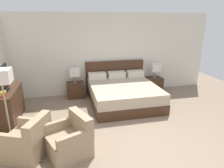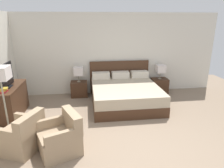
{
  "view_description": "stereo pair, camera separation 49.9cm",
  "coord_description": "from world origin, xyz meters",
  "px_view_note": "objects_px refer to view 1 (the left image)",
  "views": [
    {
      "loc": [
        -1.27,
        -3.05,
        2.35
      ],
      "look_at": [
        -0.13,
        1.79,
        0.75
      ],
      "focal_mm": 32.0,
      "sensor_mm": 36.0,
      "label": 1
    },
    {
      "loc": [
        -0.77,
        -3.14,
        2.35
      ],
      "look_at": [
        -0.13,
        1.79,
        0.75
      ],
      "focal_mm": 32.0,
      "sensor_mm": 36.0,
      "label": 2
    }
  ],
  "objects_px": {
    "nightstand_right": "(154,84)",
    "dresser": "(8,105)",
    "armchair_companion": "(70,140)",
    "tv": "(3,79)",
    "book_small_top": "(0,93)",
    "armchair_by_window": "(28,141)",
    "nightstand_left": "(75,90)",
    "table_lamp_left": "(74,72)",
    "table_lamp_right": "(155,68)",
    "floor_lamp": "(2,81)",
    "bed": "(123,93)"
  },
  "relations": [
    {
      "from": "nightstand_right",
      "to": "table_lamp_left",
      "type": "xyz_separation_m",
      "value": [
        -2.68,
        0.0,
        0.58
      ]
    },
    {
      "from": "bed",
      "to": "floor_lamp",
      "type": "distance_m",
      "value": 3.24
    },
    {
      "from": "nightstand_right",
      "to": "armchair_companion",
      "type": "relative_size",
      "value": 0.58
    },
    {
      "from": "tv",
      "to": "armchair_companion",
      "type": "distance_m",
      "value": 2.27
    },
    {
      "from": "dresser",
      "to": "armchair_companion",
      "type": "xyz_separation_m",
      "value": [
        1.4,
        -1.66,
        -0.13
      ]
    },
    {
      "from": "nightstand_left",
      "to": "tv",
      "type": "relative_size",
      "value": 0.65
    },
    {
      "from": "armchair_companion",
      "to": "floor_lamp",
      "type": "xyz_separation_m",
      "value": [
        -1.15,
        0.67,
        0.99
      ]
    },
    {
      "from": "floor_lamp",
      "to": "armchair_by_window",
      "type": "bearing_deg",
      "value": -51.13
    },
    {
      "from": "table_lamp_right",
      "to": "floor_lamp",
      "type": "relative_size",
      "value": 0.31
    },
    {
      "from": "table_lamp_left",
      "to": "table_lamp_right",
      "type": "relative_size",
      "value": 1.0
    },
    {
      "from": "armchair_companion",
      "to": "table_lamp_left",
      "type": "bearing_deg",
      "value": 84.91
    },
    {
      "from": "table_lamp_right",
      "to": "book_small_top",
      "type": "height_order",
      "value": "table_lamp_right"
    },
    {
      "from": "tv",
      "to": "floor_lamp",
      "type": "relative_size",
      "value": 0.53
    },
    {
      "from": "nightstand_left",
      "to": "armchair_companion",
      "type": "height_order",
      "value": "armchair_companion"
    },
    {
      "from": "table_lamp_left",
      "to": "book_small_top",
      "type": "bearing_deg",
      "value": -135.52
    },
    {
      "from": "nightstand_left",
      "to": "nightstand_right",
      "type": "relative_size",
      "value": 1.0
    },
    {
      "from": "bed",
      "to": "nightstand_left",
      "type": "distance_m",
      "value": 1.54
    },
    {
      "from": "nightstand_right",
      "to": "book_small_top",
      "type": "bearing_deg",
      "value": -159.45
    },
    {
      "from": "armchair_by_window",
      "to": "nightstand_left",
      "type": "bearing_deg",
      "value": 69.84
    },
    {
      "from": "tv",
      "to": "nightstand_left",
      "type": "bearing_deg",
      "value": 37.16
    },
    {
      "from": "book_small_top",
      "to": "table_lamp_right",
      "type": "bearing_deg",
      "value": 20.57
    },
    {
      "from": "nightstand_left",
      "to": "nightstand_right",
      "type": "xyz_separation_m",
      "value": [
        2.68,
        0.0,
        0.0
      ]
    },
    {
      "from": "book_small_top",
      "to": "bed",
      "type": "bearing_deg",
      "value": 16.14
    },
    {
      "from": "armchair_companion",
      "to": "floor_lamp",
      "type": "relative_size",
      "value": 0.6
    },
    {
      "from": "nightstand_right",
      "to": "armchair_by_window",
      "type": "bearing_deg",
      "value": -143.63
    },
    {
      "from": "table_lamp_left",
      "to": "table_lamp_right",
      "type": "bearing_deg",
      "value": 0.0
    },
    {
      "from": "tv",
      "to": "armchair_companion",
      "type": "xyz_separation_m",
      "value": [
        1.4,
        -1.6,
        -0.79
      ]
    },
    {
      "from": "book_small_top",
      "to": "armchair_companion",
      "type": "relative_size",
      "value": 0.27
    },
    {
      "from": "nightstand_right",
      "to": "dresser",
      "type": "xyz_separation_m",
      "value": [
        -4.33,
        -1.2,
        0.17
      ]
    },
    {
      "from": "table_lamp_right",
      "to": "armchair_companion",
      "type": "bearing_deg",
      "value": -135.72
    },
    {
      "from": "nightstand_right",
      "to": "table_lamp_left",
      "type": "height_order",
      "value": "table_lamp_left"
    },
    {
      "from": "nightstand_left",
      "to": "tv",
      "type": "bearing_deg",
      "value": -142.84
    },
    {
      "from": "tv",
      "to": "book_small_top",
      "type": "distance_m",
      "value": 0.42
    },
    {
      "from": "bed",
      "to": "armchair_by_window",
      "type": "xyz_separation_m",
      "value": [
        -2.33,
        -1.94,
        -0.02
      ]
    },
    {
      "from": "nightstand_right",
      "to": "table_lamp_right",
      "type": "relative_size",
      "value": 1.11
    },
    {
      "from": "table_lamp_right",
      "to": "dresser",
      "type": "xyz_separation_m",
      "value": [
        -4.33,
        -1.2,
        -0.41
      ]
    },
    {
      "from": "book_small_top",
      "to": "armchair_by_window",
      "type": "xyz_separation_m",
      "value": [
        0.66,
        -1.08,
        -0.59
      ]
    },
    {
      "from": "table_lamp_left",
      "to": "nightstand_right",
      "type": "bearing_deg",
      "value": -0.03
    },
    {
      "from": "nightstand_right",
      "to": "dresser",
      "type": "height_order",
      "value": "dresser"
    },
    {
      "from": "dresser",
      "to": "armchair_by_window",
      "type": "height_order",
      "value": "dresser"
    },
    {
      "from": "nightstand_left",
      "to": "book_small_top",
      "type": "bearing_deg",
      "value": -135.55
    },
    {
      "from": "table_lamp_left",
      "to": "armchair_by_window",
      "type": "bearing_deg",
      "value": -110.15
    },
    {
      "from": "book_small_top",
      "to": "floor_lamp",
      "type": "relative_size",
      "value": 0.16
    },
    {
      "from": "table_lamp_left",
      "to": "dresser",
      "type": "relative_size",
      "value": 0.36
    },
    {
      "from": "dresser",
      "to": "armchair_companion",
      "type": "distance_m",
      "value": 2.17
    },
    {
      "from": "book_small_top",
      "to": "tv",
      "type": "bearing_deg",
      "value": 90.18
    },
    {
      "from": "tv",
      "to": "table_lamp_right",
      "type": "bearing_deg",
      "value": 16.17
    },
    {
      "from": "table_lamp_left",
      "to": "armchair_companion",
      "type": "height_order",
      "value": "table_lamp_left"
    },
    {
      "from": "nightstand_right",
      "to": "armchair_companion",
      "type": "height_order",
      "value": "armchair_companion"
    },
    {
      "from": "table_lamp_right",
      "to": "floor_lamp",
      "type": "height_order",
      "value": "floor_lamp"
    }
  ]
}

